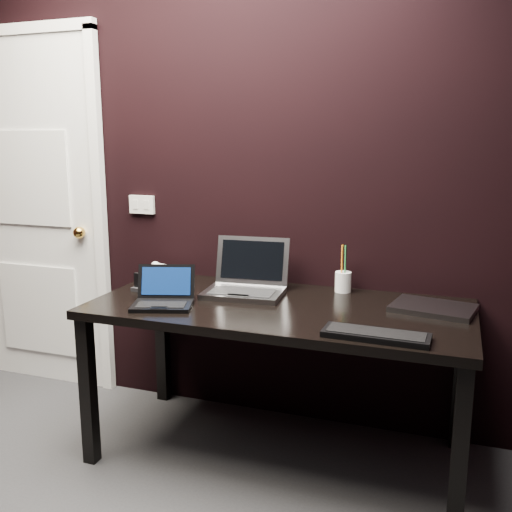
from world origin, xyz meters
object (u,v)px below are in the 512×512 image
(silver_laptop, at_px, (246,284))
(pen_cup, at_px, (343,281))
(netbook, at_px, (163,298))
(mobile_phone, at_px, (138,284))
(ext_keyboard, at_px, (376,335))
(desk_phone, at_px, (167,273))
(closed_laptop, at_px, (433,308))
(desk, at_px, (279,321))
(door, at_px, (34,213))

(silver_laptop, distance_m, pen_cup, 0.48)
(netbook, xyz_separation_m, mobile_phone, (-0.24, 0.19, -0.00))
(ext_keyboard, xyz_separation_m, desk_phone, (-1.17, 0.54, 0.02))
(netbook, height_order, closed_laptop, netbook)
(netbook, distance_m, closed_laptop, 1.20)
(pen_cup, bearing_deg, desk, -125.69)
(desk, relative_size, pen_cup, 7.26)
(desk_phone, xyz_separation_m, pen_cup, (0.93, 0.08, 0.02))
(silver_laptop, distance_m, ext_keyboard, 0.81)
(ext_keyboard, bearing_deg, desk, 147.70)
(pen_cup, bearing_deg, silver_laptop, -157.08)
(mobile_phone, bearing_deg, silver_laptop, 14.17)
(desk, relative_size, mobile_phone, 19.18)
(desk, bearing_deg, door, 167.18)
(netbook, bearing_deg, mobile_phone, 142.40)
(closed_laptop, bearing_deg, pen_cup, 157.38)
(silver_laptop, height_order, desk_phone, silver_laptop)
(ext_keyboard, height_order, mobile_phone, mobile_phone)
(mobile_phone, bearing_deg, desk, -0.19)
(netbook, bearing_deg, ext_keyboard, -6.86)
(door, bearing_deg, mobile_phone, -22.10)
(closed_laptop, xyz_separation_m, pen_cup, (-0.43, 0.18, 0.04))
(ext_keyboard, relative_size, closed_laptop, 1.05)
(door, relative_size, desk_phone, 10.18)
(desk_phone, bearing_deg, door, 172.10)
(door, height_order, ext_keyboard, door)
(desk, xyz_separation_m, closed_laptop, (0.66, 0.14, 0.09))
(netbook, distance_m, silver_laptop, 0.42)
(closed_laptop, bearing_deg, mobile_phone, -174.40)
(silver_laptop, bearing_deg, door, 170.49)
(desk, bearing_deg, netbook, -159.36)
(silver_laptop, height_order, ext_keyboard, silver_laptop)
(door, xyz_separation_m, silver_laptop, (1.44, -0.24, -0.26))
(silver_laptop, bearing_deg, closed_laptop, 0.33)
(mobile_phone, height_order, pen_cup, pen_cup)
(door, bearing_deg, silver_laptop, -9.51)
(door, relative_size, pen_cup, 9.14)
(netbook, relative_size, ext_keyboard, 0.79)
(netbook, relative_size, pen_cup, 1.37)
(desk, distance_m, netbook, 0.53)
(door, height_order, netbook, door)
(silver_laptop, bearing_deg, mobile_phone, -165.83)
(desk_phone, distance_m, pen_cup, 0.93)
(netbook, height_order, pen_cup, pen_cup)
(mobile_phone, bearing_deg, closed_laptop, 5.60)
(ext_keyboard, bearing_deg, netbook, 173.14)
(ext_keyboard, bearing_deg, silver_laptop, 147.61)
(desk, height_order, netbook, netbook)
(desk_phone, bearing_deg, mobile_phone, -97.80)
(pen_cup, bearing_deg, mobile_phone, -161.72)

